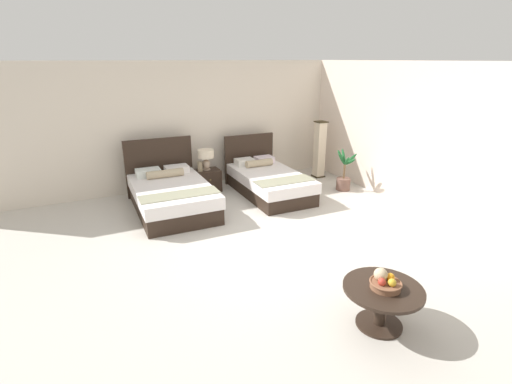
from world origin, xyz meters
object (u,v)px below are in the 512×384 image
(table_lamp, at_px, (206,156))
(coffee_table, at_px, (382,298))
(nightstand, at_px, (207,180))
(floor_lamp_corner, at_px, (320,150))
(bed_near_corner, at_px, (268,181))
(fruit_bowl, at_px, (385,282))
(bed_near_window, at_px, (171,195))
(vase, at_px, (200,167))
(potted_palm, at_px, (344,178))

(table_lamp, bearing_deg, coffee_table, -87.65)
(nightstand, bearing_deg, floor_lamp_corner, -3.54)
(bed_near_corner, relative_size, table_lamp, 4.95)
(bed_near_corner, bearing_deg, table_lamp, 146.01)
(fruit_bowl, bearing_deg, coffee_table, 148.09)
(table_lamp, bearing_deg, floor_lamp_corner, -3.95)
(bed_near_window, xyz_separation_m, table_lamp, (0.95, 0.73, 0.46))
(vase, bearing_deg, fruit_bowl, -85.73)
(bed_near_window, bearing_deg, table_lamp, 37.68)
(bed_near_corner, bearing_deg, nightstand, 146.74)
(table_lamp, height_order, vase, table_lamp)
(fruit_bowl, bearing_deg, floor_lamp_corner, 62.05)
(table_lamp, relative_size, potted_palm, 0.49)
(floor_lamp_corner, bearing_deg, nightstand, 176.46)
(bed_near_corner, xyz_separation_m, table_lamp, (-1.08, 0.73, 0.48))
(nightstand, relative_size, fruit_bowl, 1.60)
(bed_near_corner, relative_size, coffee_table, 2.60)
(nightstand, bearing_deg, fruit_bowl, -87.58)
(nightstand, xyz_separation_m, table_lamp, (0.00, 0.02, 0.52))
(bed_near_window, height_order, nightstand, bed_near_window)
(bed_near_window, height_order, floor_lamp_corner, floor_lamp_corner)
(coffee_table, height_order, potted_palm, potted_palm)
(bed_near_window, distance_m, coffee_table, 4.37)
(table_lamp, bearing_deg, bed_near_window, -142.32)
(nightstand, relative_size, floor_lamp_corner, 0.40)
(bed_near_corner, distance_m, table_lamp, 1.39)
(fruit_bowl, bearing_deg, nightstand, 92.42)
(fruit_bowl, bearing_deg, bed_near_corner, 78.29)
(floor_lamp_corner, bearing_deg, potted_palm, -94.49)
(floor_lamp_corner, relative_size, potted_palm, 1.52)
(coffee_table, distance_m, potted_palm, 4.45)
(potted_palm, bearing_deg, table_lamp, 155.04)
(vase, distance_m, potted_palm, 3.06)
(vase, height_order, fruit_bowl, vase)
(vase, relative_size, floor_lamp_corner, 0.16)
(table_lamp, height_order, fruit_bowl, table_lamp)
(nightstand, distance_m, coffee_table, 4.93)
(nightstand, distance_m, vase, 0.37)
(vase, height_order, coffee_table, vase)
(fruit_bowl, height_order, floor_lamp_corner, floor_lamp_corner)
(bed_near_corner, relative_size, floor_lamp_corner, 1.61)
(bed_near_window, distance_m, floor_lamp_corner, 3.74)
(bed_near_window, distance_m, potted_palm, 3.64)
(bed_near_window, relative_size, potted_palm, 2.43)
(vase, distance_m, coffee_table, 4.91)
(table_lamp, xyz_separation_m, vase, (-0.16, -0.06, -0.19))
(vase, bearing_deg, coffee_table, -85.79)
(potted_palm, bearing_deg, coffee_table, -123.43)
(bed_near_corner, distance_m, floor_lamp_corner, 1.78)
(fruit_bowl, distance_m, floor_lamp_corner, 5.39)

